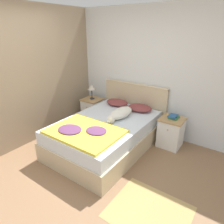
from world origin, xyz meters
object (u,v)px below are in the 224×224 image
Objects in this scene: nightstand_left at (93,110)px; dog at (120,113)px; pillow_left at (117,102)px; table_lamp at (92,88)px; bed at (106,134)px; book_stack at (173,117)px; nightstand_right at (171,132)px; pillow_right at (140,108)px.

dog is at bearing -23.76° from nightstand_left.
table_lamp reaches higher than pillow_left.
bed is 1.24m from nightstand_left.
dog is at bearing -148.41° from book_stack.
pillow_left is (-0.28, 0.80, 0.35)m from bed.
bed is 1.24m from nightstand_right.
nightstand_left is at bearing -178.86° from pillow_right.
nightstand_left is at bearing 141.60° from bed.
bed is 5.91× the size of table_lamp.
table_lamp is at bearing 141.72° from bed.
table_lamp is at bearing -178.71° from pillow_right.
pillow_right is (1.25, 0.02, 0.33)m from nightstand_left.
book_stack is at bearing 83.75° from nightstand_right.
book_stack is (0.98, 0.80, 0.33)m from bed.
book_stack is at bearing 0.12° from pillow_left.
nightstand_right is 0.70× the size of dog.
bed is 1.37m from table_lamp.
nightstand_right is at bearing -2.04° from pillow_right.
pillow_left is 0.60× the size of dog.
nightstand_right is 2.73× the size of book_stack.
pillow_left is at bearing 2.04° from nightstand_left.
book_stack is (0.00, 0.03, 0.31)m from nightstand_right.
book_stack is 0.60× the size of table_lamp.
pillow_left is (0.70, 0.02, 0.33)m from nightstand_left.
book_stack is at bearing 0.81° from nightstand_left.
pillow_right is 0.53m from dog.
table_lamp is (-1.95, -0.00, 0.56)m from nightstand_right.
nightstand_right is at bearing 0.10° from table_lamp.
nightstand_right is 1.16× the size of pillow_left.
nightstand_left is 1.30m from pillow_right.
nightstand_left is 1.95m from nightstand_right.
table_lamp reaches higher than pillow_right.
table_lamp is at bearing -179.09° from book_stack.
pillow_left is at bearing 180.00° from pillow_right.
bed is at bearing -109.27° from pillow_right.
pillow_right is at bearing -179.78° from book_stack.
nightstand_left and nightstand_right have the same top height.
pillow_right is 1.27m from table_lamp.
dog reaches higher than book_stack.
nightstand_left is at bearing -179.19° from book_stack.
pillow_left is at bearing 128.95° from dog.
bed is 2.52× the size of dog.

